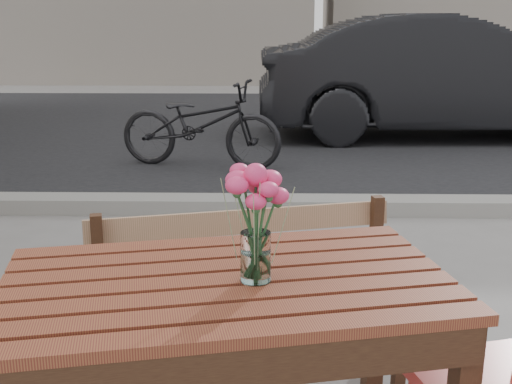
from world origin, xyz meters
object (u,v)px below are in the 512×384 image
Objects in this scene: bicycle at (200,124)px; main_table at (228,319)px; main_vase at (256,209)px; parked_car at (443,76)px.

main_table is at bearing -159.79° from bicycle.
main_vase is 0.20× the size of bicycle.
parked_car is at bearing 58.70° from main_table.
main_table is 4.13× the size of main_vase.
bicycle is at bearing 120.66° from parked_car.
bicycle is (-0.65, 4.70, -0.53)m from main_vase.
main_table is 0.34m from main_vase.
main_table is 4.72m from bicycle.
bicycle is at bearing 97.92° from main_vase.
parked_car is (2.28, 6.48, 0.12)m from main_table.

